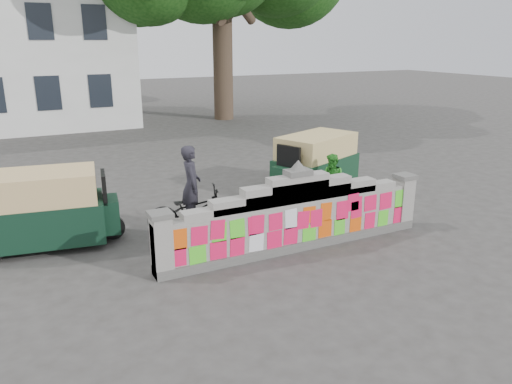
# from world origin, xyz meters

# --- Properties ---
(ground) EXTENTS (100.00, 100.00, 0.00)m
(ground) POSITION_xyz_m (0.00, 0.00, 0.00)
(ground) COLOR #383533
(ground) RESTS_ON ground
(parapet_wall) EXTENTS (6.48, 0.44, 2.01)m
(parapet_wall) POSITION_xyz_m (-0.00, -0.01, 0.75)
(parapet_wall) COLOR #4C4C49
(parapet_wall) RESTS_ON ground
(cyclist_bike) EXTENTS (2.21, 1.20, 1.10)m
(cyclist_bike) POSITION_xyz_m (-1.71, 1.94, 0.55)
(cyclist_bike) COLOR black
(cyclist_bike) RESTS_ON ground
(cyclist_rider) EXTENTS (0.59, 0.77, 1.87)m
(cyclist_rider) POSITION_xyz_m (-1.71, 1.94, 0.94)
(cyclist_rider) COLOR #232129
(cyclist_rider) RESTS_ON ground
(pedestrian) EXTENTS (0.70, 0.82, 1.47)m
(pedestrian) POSITION_xyz_m (2.36, 2.04, 0.74)
(pedestrian) COLOR #2D8F27
(pedestrian) RESTS_ON ground
(rickshaw_left) EXTENTS (3.17, 1.81, 1.71)m
(rickshaw_left) POSITION_xyz_m (-4.88, 2.61, 0.89)
(rickshaw_left) COLOR black
(rickshaw_left) RESTS_ON ground
(rickshaw_right) EXTENTS (3.19, 2.35, 1.72)m
(rickshaw_right) POSITION_xyz_m (2.75, 3.52, 0.89)
(rickshaw_right) COLOR #11331E
(rickshaw_right) RESTS_ON ground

